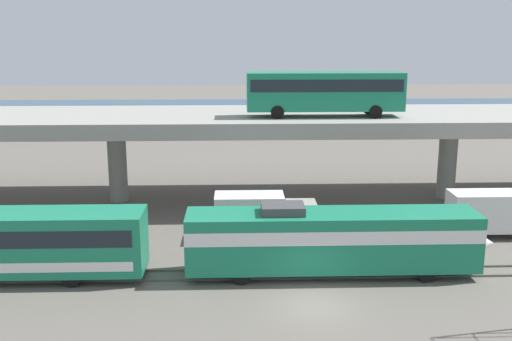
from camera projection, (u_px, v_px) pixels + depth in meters
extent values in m
plane|color=#605B54|center=(314.00, 305.00, 30.60)|extent=(260.00, 260.00, 0.00)
cube|color=#59544C|center=(307.00, 278.00, 33.80)|extent=(110.00, 0.12, 0.12)
cube|color=#59544C|center=(304.00, 269.00, 35.17)|extent=(110.00, 0.12, 0.12)
cube|color=#197A56|center=(332.00, 240.00, 34.08)|extent=(16.47, 3.00, 3.20)
cube|color=silver|center=(332.00, 230.00, 33.95)|extent=(16.47, 3.04, 0.77)
cone|color=silver|center=(474.00, 243.00, 34.42)|extent=(2.25, 2.85, 2.85)
cube|color=black|center=(447.00, 223.00, 34.09)|extent=(2.25, 2.70, 1.02)
cube|color=#3F3F42|center=(283.00, 209.00, 33.57)|extent=(2.40, 1.80, 0.50)
cylinder|color=black|center=(413.00, 256.00, 35.92)|extent=(0.96, 0.18, 0.96)
cylinder|color=black|center=(427.00, 274.00, 33.29)|extent=(0.96, 0.18, 0.96)
cylinder|color=black|center=(241.00, 258.00, 35.58)|extent=(0.96, 0.18, 0.96)
cylinder|color=black|center=(242.00, 277.00, 32.95)|extent=(0.96, 0.18, 0.96)
cylinder|color=black|center=(83.00, 261.00, 35.28)|extent=(0.92, 0.18, 0.92)
cylinder|color=black|center=(71.00, 279.00, 32.65)|extent=(0.92, 0.18, 0.92)
cube|color=gray|center=(284.00, 121.00, 48.60)|extent=(96.00, 11.37, 1.19)
cylinder|color=gray|center=(118.00, 165.00, 48.95)|extent=(1.50, 1.50, 5.97)
cylinder|color=gray|center=(447.00, 163.00, 49.86)|extent=(1.50, 1.50, 5.97)
cube|color=#197A56|center=(325.00, 91.00, 46.23)|extent=(12.00, 2.55, 2.90)
cube|color=black|center=(325.00, 84.00, 46.11)|extent=(11.52, 2.59, 0.93)
cube|color=black|center=(248.00, 87.00, 45.96)|extent=(0.08, 2.30, 1.74)
cylinder|color=black|center=(277.00, 112.00, 45.25)|extent=(1.00, 0.26, 1.00)
cylinder|color=black|center=(275.00, 108.00, 47.61)|extent=(1.00, 0.26, 1.00)
cylinder|color=black|center=(375.00, 112.00, 45.50)|extent=(1.00, 0.26, 1.00)
cylinder|color=black|center=(369.00, 108.00, 47.86)|extent=(1.00, 0.26, 1.00)
cube|color=#9E998C|center=(301.00, 217.00, 40.34)|extent=(2.00, 2.30, 2.00)
cube|color=silver|center=(249.00, 213.00, 40.15)|extent=(4.60, 2.30, 2.60)
cylinder|color=black|center=(295.00, 226.00, 41.62)|extent=(0.88, 0.28, 0.88)
cylinder|color=black|center=(298.00, 237.00, 39.49)|extent=(0.88, 0.28, 0.88)
cylinder|color=black|center=(234.00, 227.00, 41.48)|extent=(0.88, 0.28, 0.88)
cylinder|color=black|center=(234.00, 237.00, 39.35)|extent=(0.88, 0.28, 0.88)
cube|color=silver|center=(484.00, 211.00, 40.68)|extent=(4.60, 2.30, 2.60)
cylinder|color=black|center=(461.00, 224.00, 42.00)|extent=(0.88, 0.28, 0.88)
cylinder|color=black|center=(474.00, 235.00, 39.88)|extent=(0.88, 0.28, 0.88)
cube|color=gray|center=(264.00, 125.00, 83.96)|extent=(77.59, 11.63, 1.72)
cube|color=maroon|center=(486.00, 112.00, 86.26)|extent=(4.49, 1.90, 0.70)
cube|color=#1E232B|center=(488.00, 108.00, 86.14)|extent=(1.98, 1.67, 0.48)
cylinder|color=black|center=(479.00, 115.00, 85.42)|extent=(0.64, 0.20, 0.64)
cylinder|color=black|center=(474.00, 113.00, 87.17)|extent=(0.64, 0.20, 0.64)
cylinder|color=black|center=(498.00, 115.00, 85.51)|extent=(0.64, 0.20, 0.64)
cylinder|color=black|center=(493.00, 113.00, 87.27)|extent=(0.64, 0.20, 0.64)
cube|color=#515459|center=(393.00, 115.00, 82.57)|extent=(4.08, 1.73, 0.70)
cube|color=#1E232B|center=(395.00, 111.00, 82.44)|extent=(1.79, 1.52, 0.48)
cylinder|color=black|center=(385.00, 119.00, 81.81)|extent=(0.64, 0.20, 0.64)
cylinder|color=black|center=(382.00, 117.00, 83.41)|extent=(0.64, 0.20, 0.64)
cylinder|color=black|center=(403.00, 119.00, 81.89)|extent=(0.64, 0.20, 0.64)
cylinder|color=black|center=(400.00, 117.00, 83.49)|extent=(0.64, 0.20, 0.64)
cube|color=black|center=(151.00, 116.00, 81.91)|extent=(4.60, 1.80, 0.70)
cube|color=#1E232B|center=(153.00, 112.00, 81.78)|extent=(2.02, 1.58, 0.48)
cylinder|color=black|center=(140.00, 119.00, 81.11)|extent=(0.64, 0.20, 0.64)
cylinder|color=black|center=(142.00, 118.00, 82.77)|extent=(0.64, 0.20, 0.64)
cylinder|color=black|center=(161.00, 119.00, 81.20)|extent=(0.64, 0.20, 0.64)
cylinder|color=black|center=(162.00, 118.00, 82.86)|extent=(0.64, 0.20, 0.64)
cube|color=navy|center=(351.00, 115.00, 82.64)|extent=(4.03, 1.79, 0.70)
cube|color=#1E232B|center=(349.00, 111.00, 82.50)|extent=(1.78, 1.58, 0.48)
cylinder|color=black|center=(358.00, 117.00, 83.59)|extent=(0.64, 0.20, 0.64)
cylinder|color=black|center=(361.00, 119.00, 81.93)|extent=(0.64, 0.20, 0.64)
cylinder|color=black|center=(340.00, 117.00, 83.51)|extent=(0.64, 0.20, 0.64)
cylinder|color=black|center=(343.00, 119.00, 81.85)|extent=(0.64, 0.20, 0.64)
cube|color=maroon|center=(445.00, 115.00, 82.55)|extent=(4.26, 1.81, 0.70)
cube|color=#1E232B|center=(444.00, 111.00, 82.41)|extent=(1.87, 1.59, 0.48)
cylinder|color=black|center=(452.00, 117.00, 83.51)|extent=(0.64, 0.20, 0.64)
cylinder|color=black|center=(457.00, 119.00, 81.83)|extent=(0.64, 0.20, 0.64)
cylinder|color=black|center=(434.00, 117.00, 83.42)|extent=(0.64, 0.20, 0.64)
cylinder|color=black|center=(438.00, 119.00, 81.74)|extent=(0.64, 0.20, 0.64)
cube|color=silver|center=(122.00, 113.00, 84.87)|extent=(4.58, 1.82, 0.70)
cube|color=#1E232B|center=(123.00, 109.00, 84.74)|extent=(2.02, 1.60, 0.48)
cylinder|color=black|center=(110.00, 116.00, 84.06)|extent=(0.64, 0.20, 0.64)
cylinder|color=black|center=(113.00, 115.00, 85.74)|extent=(0.64, 0.20, 0.64)
cylinder|color=black|center=(131.00, 116.00, 84.15)|extent=(0.64, 0.20, 0.64)
cylinder|color=black|center=(133.00, 115.00, 85.84)|extent=(0.64, 0.20, 0.64)
cube|color=navy|center=(258.00, 110.00, 106.55)|extent=(140.00, 36.00, 0.01)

